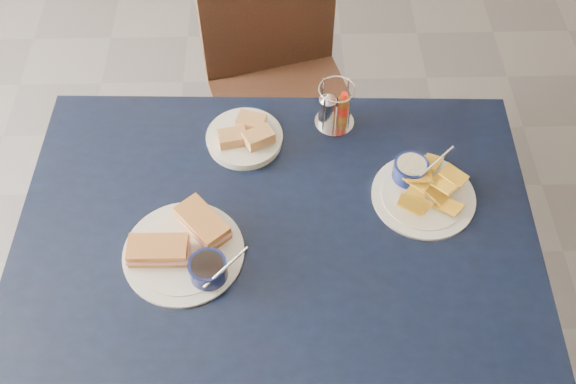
{
  "coord_description": "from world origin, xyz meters",
  "views": [
    {
      "loc": [
        0.06,
        -0.9,
        2.09
      ],
      "look_at": [
        0.08,
        0.02,
        0.82
      ],
      "focal_mm": 40.0,
      "sensor_mm": 36.0,
      "label": 1
    }
  ],
  "objects_px": {
    "chair_far": "(284,70)",
    "bread_basket": "(246,137)",
    "condiment_caddy": "(334,109)",
    "dining_table": "(277,235)",
    "plantain_plate": "(420,186)",
    "sandwich_plate": "(187,248)"
  },
  "relations": [
    {
      "from": "bread_basket",
      "to": "sandwich_plate",
      "type": "bearing_deg",
      "value": -111.1
    },
    {
      "from": "chair_far",
      "to": "condiment_caddy",
      "type": "xyz_separation_m",
      "value": [
        0.13,
        -0.42,
        0.25
      ]
    },
    {
      "from": "dining_table",
      "to": "plantain_plate",
      "type": "relative_size",
      "value": 4.96
    },
    {
      "from": "chair_far",
      "to": "bread_basket",
      "type": "relative_size",
      "value": 4.76
    },
    {
      "from": "dining_table",
      "to": "condiment_caddy",
      "type": "bearing_deg",
      "value": 63.86
    },
    {
      "from": "chair_far",
      "to": "bread_basket",
      "type": "distance_m",
      "value": 0.54
    },
    {
      "from": "dining_table",
      "to": "bread_basket",
      "type": "height_order",
      "value": "bread_basket"
    },
    {
      "from": "plantain_plate",
      "to": "bread_basket",
      "type": "height_order",
      "value": "plantain_plate"
    },
    {
      "from": "chair_far",
      "to": "sandwich_plate",
      "type": "bearing_deg",
      "value": -106.56
    },
    {
      "from": "dining_table",
      "to": "bread_basket",
      "type": "relative_size",
      "value": 6.44
    },
    {
      "from": "chair_far",
      "to": "bread_basket",
      "type": "bearing_deg",
      "value": -103.15
    },
    {
      "from": "dining_table",
      "to": "plantain_plate",
      "type": "distance_m",
      "value": 0.39
    },
    {
      "from": "chair_far",
      "to": "plantain_plate",
      "type": "xyz_separation_m",
      "value": [
        0.34,
        -0.66,
        0.21
      ]
    },
    {
      "from": "plantain_plate",
      "to": "dining_table",
      "type": "bearing_deg",
      "value": -166.74
    },
    {
      "from": "sandwich_plate",
      "to": "bread_basket",
      "type": "height_order",
      "value": "sandwich_plate"
    },
    {
      "from": "condiment_caddy",
      "to": "chair_far",
      "type": "bearing_deg",
      "value": 107.11
    },
    {
      "from": "dining_table",
      "to": "condiment_caddy",
      "type": "distance_m",
      "value": 0.38
    },
    {
      "from": "bread_basket",
      "to": "condiment_caddy",
      "type": "xyz_separation_m",
      "value": [
        0.24,
        0.07,
        0.03
      ]
    },
    {
      "from": "plantain_plate",
      "to": "condiment_caddy",
      "type": "relative_size",
      "value": 1.95
    },
    {
      "from": "dining_table",
      "to": "sandwich_plate",
      "type": "distance_m",
      "value": 0.25
    },
    {
      "from": "chair_far",
      "to": "bread_basket",
      "type": "height_order",
      "value": "chair_far"
    },
    {
      "from": "dining_table",
      "to": "chair_far",
      "type": "bearing_deg",
      "value": 87.47
    }
  ]
}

